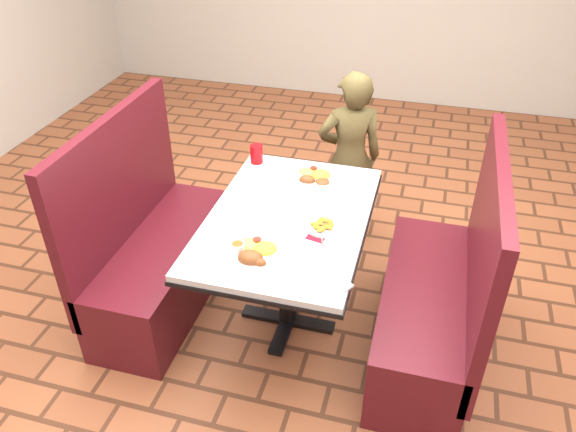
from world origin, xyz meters
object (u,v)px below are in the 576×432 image
object	(u,v)px
near_dinner_plate	(255,250)
plantain_plate	(324,226)
diner_person	(349,158)
red_tumbler	(257,154)
booth_bench_left	(157,255)
far_dinner_plate	(315,176)
dining_table	(288,231)
booth_bench_right	(435,305)

from	to	relation	value
near_dinner_plate	plantain_plate	xyz separation A→B (m)	(0.26, 0.30, -0.02)
diner_person	near_dinner_plate	xyz separation A→B (m)	(-0.21, -1.34, 0.18)
diner_person	red_tumbler	bearing A→B (deg)	24.56
booth_bench_left	plantain_plate	distance (m)	1.09
far_dinner_plate	red_tumbler	bearing A→B (deg)	164.48
dining_table	diner_person	bearing A→B (deg)	81.35
booth_bench_left	far_dinner_plate	distance (m)	1.03
booth_bench_left	diner_person	size ratio (longest dim) A/B	1.01
booth_bench_left	near_dinner_plate	bearing A→B (deg)	-25.70
dining_table	booth_bench_right	world-z (taller)	booth_bench_right
booth_bench_left	diner_person	bearing A→B (deg)	46.06
far_dinner_plate	booth_bench_left	bearing A→B (deg)	-154.88
plantain_plate	far_dinner_plate	bearing A→B (deg)	108.71
far_dinner_plate	red_tumbler	size ratio (longest dim) A/B	2.46
diner_person	red_tumbler	xyz separation A→B (m)	(-0.48, -0.48, 0.21)
dining_table	near_dinner_plate	size ratio (longest dim) A/B	4.36
far_dinner_plate	booth_bench_right	bearing A→B (deg)	-27.81
booth_bench_left	booth_bench_right	size ratio (longest dim) A/B	1.00
booth_bench_right	diner_person	world-z (taller)	diner_person
near_dinner_plate	booth_bench_left	bearing A→B (deg)	154.30
booth_bench_left	near_dinner_plate	size ratio (longest dim) A/B	4.31
booth_bench_left	far_dinner_plate	world-z (taller)	booth_bench_left
booth_bench_right	red_tumbler	distance (m)	1.32
booth_bench_right	red_tumbler	xyz separation A→B (m)	(-1.13, 0.50, 0.48)
dining_table	far_dinner_plate	size ratio (longest dim) A/B	4.45
dining_table	booth_bench_left	bearing A→B (deg)	180.00
near_dinner_plate	red_tumbler	bearing A→B (deg)	107.59
booth_bench_right	near_dinner_plate	bearing A→B (deg)	-157.52
dining_table	plantain_plate	world-z (taller)	plantain_plate
far_dinner_plate	plantain_plate	size ratio (longest dim) A/B	1.45
diner_person	plantain_plate	size ratio (longest dim) A/B	6.36
diner_person	red_tumbler	distance (m)	0.71
booth_bench_left	red_tumbler	distance (m)	0.83
diner_person	dining_table	bearing A→B (deg)	60.86
booth_bench_left	red_tumbler	world-z (taller)	booth_bench_left
red_tumbler	plantain_plate	bearing A→B (deg)	-46.29
dining_table	near_dinner_plate	bearing A→B (deg)	-99.62
far_dinner_plate	plantain_plate	bearing A→B (deg)	-71.29
near_dinner_plate	dining_table	bearing A→B (deg)	80.38
booth_bench_right	diner_person	bearing A→B (deg)	123.41
near_dinner_plate	plantain_plate	size ratio (longest dim) A/B	1.49
booth_bench_right	booth_bench_left	bearing A→B (deg)	180.00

